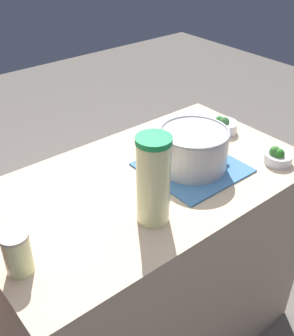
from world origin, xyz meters
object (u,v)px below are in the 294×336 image
Objects in this scene: mason_jar at (17,253)px; broccoli_bowl_front at (223,126)px; cooking_pot at (194,148)px; broccoli_bowl_center at (278,157)px; lemonade_pitcher at (153,180)px.

mason_jar reaches higher than broccoli_bowl_front.
broccoli_bowl_front is at bearing -157.80° from cooking_pot.
mason_jar is at bearing -6.10° from broccoli_bowl_center.
mason_jar is 1.09× the size of broccoli_bowl_front.
broccoli_bowl_front is at bearing -169.20° from mason_jar.
cooking_pot is 0.35m from broccoli_bowl_center.
lemonade_pitcher is at bearing -4.62° from broccoli_bowl_center.
mason_jar is (0.44, -0.06, -0.09)m from lemonade_pitcher.
lemonade_pitcher reaches higher than cooking_pot.
mason_jar is at bearing 5.63° from cooking_pot.
lemonade_pitcher is (0.32, 0.14, 0.06)m from cooking_pot.
broccoli_bowl_front reaches higher than broccoli_bowl_center.
broccoli_bowl_center is at bearing 84.80° from broccoli_bowl_front.
cooking_pot is at bearing -174.37° from mason_jar.
mason_jar is at bearing -8.13° from lemonade_pitcher.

